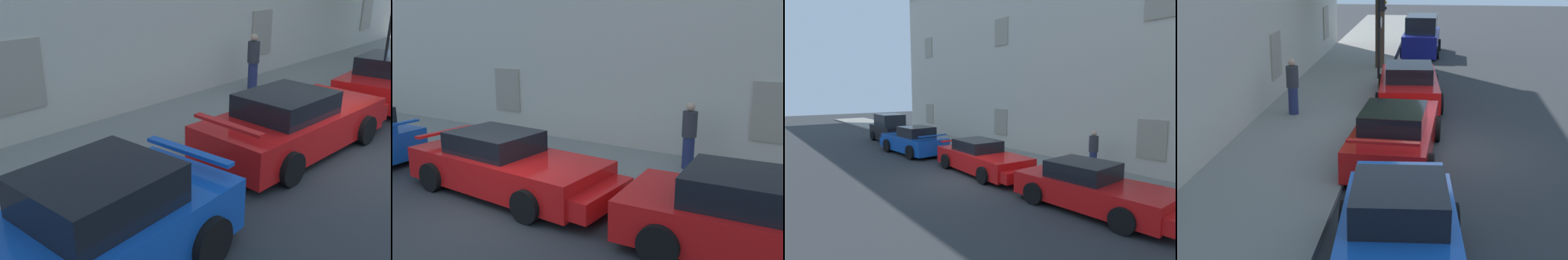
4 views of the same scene
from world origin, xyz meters
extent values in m
plane|color=#2B2D30|center=(0.00, 0.00, 0.00)|extent=(80.00, 80.00, 0.00)
cube|color=gray|center=(0.00, 3.95, 0.07)|extent=(60.00, 3.35, 0.14)
cube|color=#9E937F|center=(4.37, 5.60, 1.60)|extent=(1.10, 0.06, 1.50)
cube|color=#9E937F|center=(13.10, 5.60, 1.60)|extent=(1.10, 0.06, 1.50)
cube|color=#144CB2|center=(-6.07, 0.84, 0.58)|extent=(4.39, 2.08, 0.79)
cube|color=black|center=(-5.75, 0.86, 1.23)|extent=(1.80, 1.56, 0.53)
cube|color=#144CB2|center=(-4.10, 0.96, 1.19)|extent=(0.25, 1.56, 0.06)
cylinder|color=black|center=(-4.69, 0.01, 0.36)|extent=(0.74, 0.28, 0.72)
cylinder|color=black|center=(-4.80, 1.83, 0.36)|extent=(0.74, 0.28, 0.72)
cube|color=red|center=(-0.50, 1.30, 0.52)|extent=(4.73, 2.08, 0.72)
cube|color=black|center=(-0.85, 1.32, 1.11)|extent=(1.93, 1.56, 0.46)
cube|color=red|center=(1.54, 1.19, 0.43)|extent=(1.48, 1.76, 0.39)
cube|color=red|center=(-2.63, 1.41, 1.10)|extent=(0.24, 1.56, 0.06)
cylinder|color=black|center=(0.99, 2.14, 0.33)|extent=(0.66, 0.27, 0.65)
cylinder|color=black|center=(0.89, 0.31, 0.33)|extent=(0.66, 0.27, 0.65)
cylinder|color=black|center=(-1.89, 2.29, 0.33)|extent=(0.66, 0.27, 0.65)
cylinder|color=black|center=(-1.98, 0.46, 0.33)|extent=(0.66, 0.27, 0.65)
cube|color=red|center=(4.84, 1.24, 0.52)|extent=(4.55, 2.14, 0.69)
cube|color=black|center=(4.51, 1.22, 1.11)|extent=(1.87, 1.60, 0.49)
cube|color=red|center=(6.79, 1.37, 0.44)|extent=(1.44, 1.79, 0.38)
cylinder|color=black|center=(6.16, 2.26, 0.33)|extent=(0.68, 0.28, 0.67)
cylinder|color=black|center=(6.28, 0.40, 0.33)|extent=(0.68, 0.28, 0.67)
cylinder|color=black|center=(3.41, 2.09, 0.33)|extent=(0.68, 0.28, 0.67)
cylinder|color=black|center=(3.53, 0.23, 0.33)|extent=(0.68, 0.28, 0.67)
cube|color=navy|center=(14.15, 1.10, 0.59)|extent=(3.93, 1.75, 1.01)
cube|color=#1E232B|center=(14.15, 1.10, 1.49)|extent=(2.37, 1.50, 0.79)
cylinder|color=black|center=(15.34, 1.87, 0.29)|extent=(0.59, 0.22, 0.58)
cylinder|color=black|center=(15.28, 0.25, 0.29)|extent=(0.59, 0.22, 0.58)
cylinder|color=black|center=(13.01, 1.95, 0.29)|extent=(0.59, 0.22, 0.58)
cylinder|color=black|center=(12.96, 0.33, 0.29)|extent=(0.59, 0.22, 0.58)
cylinder|color=#473323|center=(10.01, 2.72, 1.91)|extent=(0.39, 0.39, 3.53)
cylinder|color=black|center=(7.84, 2.56, 1.81)|extent=(0.10, 0.10, 3.35)
cube|color=black|center=(7.84, 2.42, 3.04)|extent=(0.22, 0.20, 0.66)
sphere|color=orange|center=(7.84, 2.31, 3.04)|extent=(0.12, 0.12, 0.12)
sphere|color=black|center=(7.84, 2.31, 2.83)|extent=(0.12, 0.12, 0.12)
cylinder|color=white|center=(7.84, 2.46, 2.29)|extent=(0.44, 0.02, 0.44)
cylinder|color=navy|center=(2.56, 4.62, 0.56)|extent=(0.39, 0.39, 0.83)
cylinder|color=#333338|center=(2.56, 4.62, 1.29)|extent=(0.49, 0.49, 0.64)
sphere|color=tan|center=(2.56, 4.62, 1.73)|extent=(0.22, 0.22, 0.22)
camera|label=1|loc=(-8.35, -3.15, 3.74)|focal=40.20mm
camera|label=2|loc=(5.48, -4.99, 3.35)|focal=36.72mm
camera|label=3|loc=(10.28, -6.85, 3.44)|focal=30.24mm
camera|label=4|loc=(-13.84, 0.38, 4.95)|focal=52.68mm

